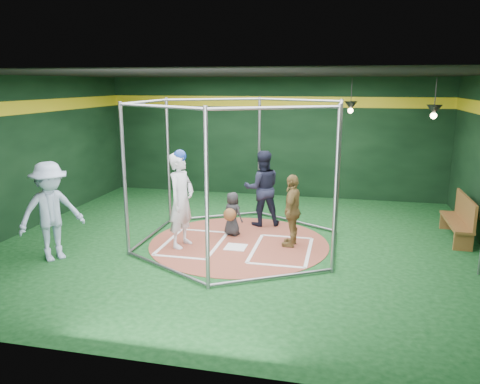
% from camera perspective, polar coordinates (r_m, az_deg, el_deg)
% --- Properties ---
extents(room_shell, '(10.10, 9.10, 3.53)m').
position_cam_1_polar(room_shell, '(9.60, -0.12, 3.68)').
color(room_shell, '#0C3513').
rests_on(room_shell, ground).
extents(clay_disc, '(3.80, 3.80, 0.01)m').
position_cam_1_polar(clay_disc, '(10.03, -0.13, -6.22)').
color(clay_disc, brown).
rests_on(clay_disc, ground).
extents(home_plate, '(0.43, 0.43, 0.01)m').
position_cam_1_polar(home_plate, '(9.75, -0.52, -6.73)').
color(home_plate, white).
rests_on(home_plate, clay_disc).
extents(batter_box_left, '(1.17, 1.77, 0.01)m').
position_cam_1_polar(batter_box_left, '(10.05, -5.77, -6.20)').
color(batter_box_left, white).
rests_on(batter_box_left, clay_disc).
extents(batter_box_right, '(1.17, 1.77, 0.01)m').
position_cam_1_polar(batter_box_right, '(9.64, 5.09, -7.03)').
color(batter_box_right, white).
rests_on(batter_box_right, clay_disc).
extents(batting_cage, '(4.05, 4.67, 3.00)m').
position_cam_1_polar(batting_cage, '(9.64, -0.13, 2.18)').
color(batting_cage, gray).
rests_on(batting_cage, ground).
extents(pendant_lamp_near, '(0.34, 0.34, 0.90)m').
position_cam_1_polar(pendant_lamp_near, '(12.84, 13.35, 10.17)').
color(pendant_lamp_near, black).
rests_on(pendant_lamp_near, room_shell).
extents(pendant_lamp_far, '(0.34, 0.34, 0.90)m').
position_cam_1_polar(pendant_lamp_far, '(11.40, 22.58, 9.19)').
color(pendant_lamp_far, black).
rests_on(pendant_lamp_far, room_shell).
extents(batter_figure, '(0.61, 0.80, 2.03)m').
position_cam_1_polar(batter_figure, '(9.64, -7.18, -0.88)').
color(batter_figure, silver).
rests_on(batter_figure, clay_disc).
extents(visitor_leopard, '(0.46, 0.92, 1.51)m').
position_cam_1_polar(visitor_leopard, '(9.72, 6.39, -2.24)').
color(visitor_leopard, '#9D7F43').
rests_on(visitor_leopard, clay_disc).
extents(catcher_figure, '(0.56, 0.63, 0.98)m').
position_cam_1_polar(catcher_figure, '(10.36, -0.96, -2.68)').
color(catcher_figure, black).
rests_on(catcher_figure, clay_disc).
extents(umpire, '(1.04, 0.92, 1.79)m').
position_cam_1_polar(umpire, '(11.05, 2.71, 0.47)').
color(umpire, black).
rests_on(umpire, clay_disc).
extents(bystander_blue, '(1.30, 1.41, 1.91)m').
position_cam_1_polar(bystander_blue, '(9.57, -22.06, -2.22)').
color(bystander_blue, '#96ABC7').
rests_on(bystander_blue, ground).
extents(dugout_bench, '(0.39, 1.67, 0.97)m').
position_cam_1_polar(dugout_bench, '(11.19, 25.29, -2.83)').
color(dugout_bench, brown).
rests_on(dugout_bench, ground).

